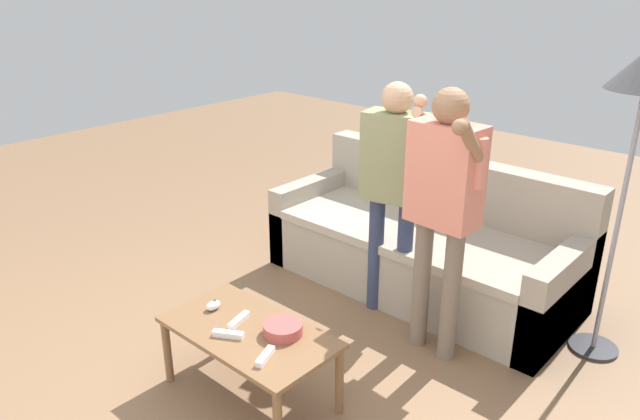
# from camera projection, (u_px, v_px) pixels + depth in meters

# --- Properties ---
(ground_plane) EXTENTS (12.00, 12.00, 0.00)m
(ground_plane) POSITION_uv_depth(u_px,v_px,m) (259.00, 387.00, 3.28)
(ground_plane) COLOR brown
(couch) EXTENTS (2.11, 0.92, 0.88)m
(couch) POSITION_uv_depth(u_px,v_px,m) (424.00, 246.00, 4.24)
(couch) COLOR #9E9384
(couch) RESTS_ON ground
(coffee_table) EXTENTS (0.92, 0.50, 0.41)m
(coffee_table) POSITION_uv_depth(u_px,v_px,m) (249.00, 339.00, 3.08)
(coffee_table) COLOR brown
(coffee_table) RESTS_ON ground
(snack_bowl) EXTENTS (0.20, 0.20, 0.06)m
(snack_bowl) POSITION_uv_depth(u_px,v_px,m) (283.00, 329.00, 3.02)
(snack_bowl) COLOR #B24C47
(snack_bowl) RESTS_ON coffee_table
(game_remote_nunchuk) EXTENTS (0.06, 0.09, 0.05)m
(game_remote_nunchuk) POSITION_uv_depth(u_px,v_px,m) (213.00, 305.00, 3.24)
(game_remote_nunchuk) COLOR white
(game_remote_nunchuk) RESTS_ON coffee_table
(player_right) EXTENTS (0.46, 0.37, 1.56)m
(player_right) POSITION_uv_depth(u_px,v_px,m) (443.00, 195.00, 3.24)
(player_right) COLOR #756656
(player_right) RESTS_ON ground
(player_center) EXTENTS (0.47, 0.29, 1.51)m
(player_center) POSITION_uv_depth(u_px,v_px,m) (394.00, 174.00, 3.66)
(player_center) COLOR #2D3856
(player_center) RESTS_ON ground
(game_remote_wand_near) EXTENTS (0.15, 0.11, 0.03)m
(game_remote_wand_near) POSITION_uv_depth(u_px,v_px,m) (228.00, 334.00, 3.00)
(game_remote_wand_near) COLOR white
(game_remote_wand_near) RESTS_ON coffee_table
(game_remote_wand_far) EXTENTS (0.08, 0.16, 0.03)m
(game_remote_wand_far) POSITION_uv_depth(u_px,v_px,m) (239.00, 320.00, 3.12)
(game_remote_wand_far) COLOR white
(game_remote_wand_far) RESTS_ON coffee_table
(game_remote_wand_spare) EXTENTS (0.09, 0.15, 0.03)m
(game_remote_wand_spare) POSITION_uv_depth(u_px,v_px,m) (265.00, 356.00, 2.83)
(game_remote_wand_spare) COLOR white
(game_remote_wand_spare) RESTS_ON coffee_table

